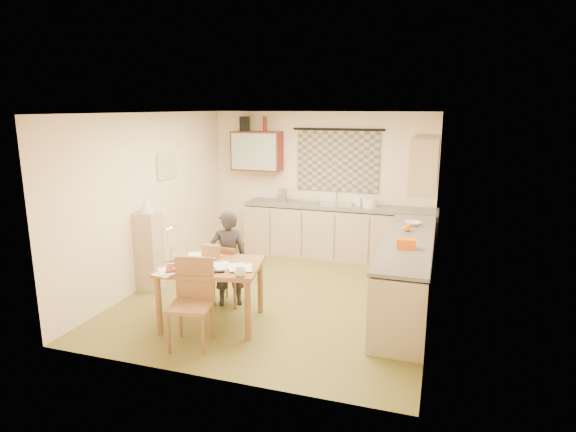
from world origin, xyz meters
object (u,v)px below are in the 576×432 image
(counter_back, at_px, (338,232))
(shelf_stand, at_px, (149,251))
(counter_right, at_px, (407,273))
(stove, at_px, (398,309))
(chair_far, at_px, (230,285))
(dining_table, at_px, (212,293))
(person, at_px, (228,258))

(counter_back, relative_size, shelf_stand, 2.89)
(counter_back, relative_size, counter_right, 1.12)
(stove, distance_m, chair_far, 2.31)
(stove, xyz_separation_m, chair_far, (-2.24, 0.53, -0.19))
(counter_back, xyz_separation_m, dining_table, (-0.89, -3.07, -0.07))
(stove, xyz_separation_m, dining_table, (-2.19, -0.08, -0.06))
(dining_table, bearing_deg, stove, -8.60)
(counter_back, distance_m, chair_far, 2.65)
(person, bearing_deg, stove, 139.68)
(person, xyz_separation_m, shelf_stand, (-1.30, 0.15, -0.07))
(dining_table, relative_size, person, 1.01)
(dining_table, xyz_separation_m, person, (-0.04, 0.58, 0.26))
(counter_back, xyz_separation_m, counter_right, (1.30, -1.82, -0.00))
(stove, bearing_deg, person, 167.35)
(counter_back, bearing_deg, stove, -66.49)
(dining_table, height_order, person, person)
(counter_back, xyz_separation_m, shelf_stand, (-2.24, -2.35, 0.12))
(person, bearing_deg, shelf_stand, -34.28)
(counter_right, height_order, shelf_stand, shelf_stand)
(stove, bearing_deg, shelf_stand, 169.55)
(dining_table, bearing_deg, shelf_stand, 141.00)
(counter_back, bearing_deg, shelf_stand, -133.62)
(stove, bearing_deg, counter_right, 90.00)
(stove, relative_size, shelf_stand, 0.78)
(chair_far, distance_m, person, 0.39)
(person, bearing_deg, counter_right, 169.08)
(counter_right, xyz_separation_m, shelf_stand, (-3.54, -0.52, 0.12))
(counter_back, height_order, counter_right, same)
(shelf_stand, bearing_deg, chair_far, -5.52)
(stove, distance_m, shelf_stand, 3.60)
(counter_back, bearing_deg, dining_table, -106.13)
(counter_back, height_order, shelf_stand, shelf_stand)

